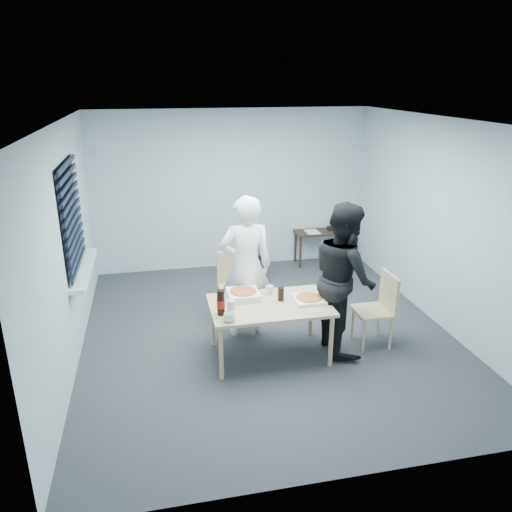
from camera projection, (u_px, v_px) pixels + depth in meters
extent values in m
plane|color=#2D2C32|center=(267.00, 333.00, 6.31)|extent=(5.00, 5.00, 0.00)
plane|color=white|center=(269.00, 121.00, 5.43)|extent=(5.00, 5.00, 0.00)
plane|color=#B4C0C8|center=(233.00, 190.00, 8.17)|extent=(4.50, 0.00, 4.50)
plane|color=#B4C0C8|center=(348.00, 336.00, 3.57)|extent=(4.50, 0.00, 4.50)
plane|color=#B4C0C8|center=(67.00, 247.00, 5.42)|extent=(0.00, 5.00, 5.00)
plane|color=#B4C0C8|center=(440.00, 224.00, 6.31)|extent=(0.00, 5.00, 5.00)
plane|color=black|center=(70.00, 216.00, 5.71)|extent=(0.00, 1.30, 1.30)
cube|color=black|center=(73.00, 216.00, 5.72)|extent=(0.04, 1.30, 1.25)
cube|color=silver|center=(84.00, 269.00, 5.95)|extent=(0.18, 1.42, 0.05)
cube|color=#CEB286|center=(270.00, 305.00, 5.59)|extent=(1.34, 0.85, 0.04)
cylinder|color=#CEB286|center=(221.00, 353.00, 5.24)|extent=(0.05, 0.05, 0.62)
cylinder|color=#CEB286|center=(212.00, 322.00, 5.92)|extent=(0.05, 0.05, 0.62)
cylinder|color=#CEB286|center=(331.00, 341.00, 5.49)|extent=(0.05, 0.05, 0.62)
cylinder|color=#CEB286|center=(311.00, 312.00, 6.16)|extent=(0.05, 0.05, 0.62)
cube|color=#CEB286|center=(235.00, 289.00, 6.55)|extent=(0.42, 0.42, 0.04)
cube|color=#CEB286|center=(232.00, 266.00, 6.64)|extent=(0.42, 0.04, 0.44)
cylinder|color=#CEB286|center=(225.00, 311.00, 6.43)|extent=(0.03, 0.03, 0.41)
cylinder|color=#CEB286|center=(221.00, 300.00, 6.75)|extent=(0.03, 0.03, 0.41)
cylinder|color=#CEB286|center=(250.00, 308.00, 6.50)|extent=(0.03, 0.03, 0.41)
cylinder|color=#CEB286|center=(246.00, 298.00, 6.81)|extent=(0.03, 0.03, 0.41)
cube|color=#CEB286|center=(373.00, 311.00, 5.91)|extent=(0.42, 0.42, 0.04)
cube|color=#CEB286|center=(389.00, 292.00, 5.86)|extent=(0.04, 0.42, 0.44)
cylinder|color=#CEB286|center=(364.00, 337.00, 5.79)|extent=(0.03, 0.03, 0.41)
cylinder|color=#CEB286|center=(352.00, 323.00, 6.11)|extent=(0.03, 0.03, 0.41)
cylinder|color=#CEB286|center=(391.00, 334.00, 5.86)|extent=(0.03, 0.03, 0.41)
cylinder|color=#CEB286|center=(378.00, 321.00, 6.17)|extent=(0.03, 0.03, 0.41)
imported|color=white|center=(246.00, 267.00, 6.02)|extent=(0.65, 0.42, 1.77)
imported|color=black|center=(344.00, 278.00, 5.70)|extent=(0.47, 0.86, 1.77)
cube|color=#372119|center=(320.00, 232.00, 8.51)|extent=(0.86, 0.38, 0.04)
cylinder|color=#372119|center=(300.00, 252.00, 8.39)|extent=(0.04, 0.04, 0.54)
cylinder|color=#372119|center=(295.00, 247.00, 8.67)|extent=(0.04, 0.04, 0.54)
cylinder|color=#372119|center=(344.00, 249.00, 8.54)|extent=(0.04, 0.04, 0.54)
cylinder|color=#372119|center=(338.00, 244.00, 8.82)|extent=(0.04, 0.04, 0.54)
cube|color=black|center=(255.00, 256.00, 7.77)|extent=(0.32, 0.32, 0.04)
cylinder|color=black|center=(249.00, 272.00, 7.71)|extent=(0.04, 0.04, 0.41)
cylinder|color=black|center=(246.00, 267.00, 7.93)|extent=(0.04, 0.04, 0.41)
cylinder|color=black|center=(264.00, 271.00, 7.75)|extent=(0.04, 0.04, 0.41)
cylinder|color=black|center=(261.00, 266.00, 7.97)|extent=(0.04, 0.04, 0.41)
cube|color=slate|center=(255.00, 242.00, 7.69)|extent=(0.29, 0.16, 0.41)
cube|color=slate|center=(256.00, 247.00, 7.61)|extent=(0.21, 0.06, 0.20)
cube|color=white|center=(243.00, 296.00, 5.74)|extent=(0.36, 0.36, 0.04)
cube|color=white|center=(243.00, 293.00, 5.73)|extent=(0.36, 0.36, 0.04)
cylinder|color=#CC7F38|center=(243.00, 291.00, 5.72)|extent=(0.30, 0.30, 0.01)
cube|color=white|center=(309.00, 299.00, 5.66)|extent=(0.34, 0.34, 0.04)
cylinder|color=#CC7F38|center=(309.00, 297.00, 5.65)|extent=(0.29, 0.29, 0.01)
imported|color=white|center=(230.00, 317.00, 5.17)|extent=(0.17, 0.17, 0.10)
imported|color=white|center=(270.00, 290.00, 5.84)|extent=(0.10, 0.10, 0.09)
cylinder|color=black|center=(281.00, 294.00, 5.65)|extent=(0.08, 0.08, 0.16)
cylinder|color=black|center=(221.00, 302.00, 5.29)|extent=(0.08, 0.08, 0.28)
cylinder|color=red|center=(221.00, 304.00, 5.30)|extent=(0.09, 0.09, 0.09)
cylinder|color=silver|center=(231.00, 308.00, 5.27)|extent=(0.09, 0.09, 0.18)
torus|color=red|center=(296.00, 313.00, 5.36)|extent=(0.06, 0.06, 0.00)
cube|color=white|center=(312.00, 232.00, 8.45)|extent=(0.31, 0.36, 0.00)
cube|color=black|center=(332.00, 228.00, 8.55)|extent=(0.19, 0.16, 0.07)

